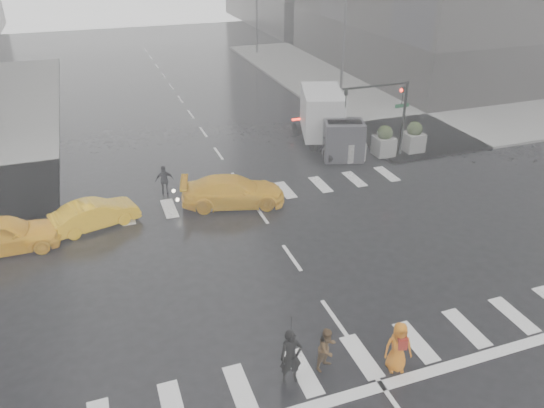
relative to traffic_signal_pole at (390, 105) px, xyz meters
name	(u,v)px	position (x,y,z in m)	size (l,w,h in m)	color
ground	(292,258)	(-9.01, -8.01, -3.22)	(120.00, 120.00, 0.00)	black
sidewalk_ne	(439,97)	(10.49, 9.49, -3.14)	(35.00, 35.00, 0.15)	gray
road_markings	(292,258)	(-9.01, -8.01, -3.21)	(18.00, 48.00, 0.01)	silver
traffic_signal_pole	(390,105)	(0.00, 0.00, 0.00)	(4.45, 0.42, 4.50)	black
street_lamp_near	(342,40)	(1.86, 9.99, 1.73)	(2.15, 0.22, 9.00)	#59595B
street_lamp_far	(255,5)	(1.86, 29.99, 1.73)	(2.15, 0.22, 9.00)	#59595B
planter_west	(353,146)	(-2.01, 0.19, -2.23)	(1.10, 1.10, 1.80)	gray
planter_mid	(384,141)	(-0.01, 0.19, -2.23)	(1.10, 1.10, 1.80)	gray
planter_east	(414,137)	(1.99, 0.19, -2.23)	(1.10, 1.10, 1.80)	gray
pedestrian_black	(291,340)	(-11.49, -14.16, -1.65)	(1.05, 1.07, 2.43)	black
pedestrian_brown	(327,349)	(-10.24, -14.03, -2.48)	(0.72, 0.56, 1.47)	#4B331A
pedestrian_orange	(398,347)	(-8.26, -14.81, -2.35)	(0.97, 0.78, 1.72)	#C9680E
pedestrian_far_a	(165,180)	(-12.90, -0.38, -2.44)	(0.92, 0.56, 1.56)	black
pedestrian_far_b	(327,148)	(-3.34, 0.81, -2.40)	(1.05, 0.58, 1.63)	black
taxi_front	(2,235)	(-20.12, -3.46, -2.44)	(1.83, 4.53, 1.55)	#FEB40D
taxi_mid	(95,214)	(-16.41, -2.63, -2.58)	(1.34, 3.84, 1.27)	#FEB40D
taxi_rear	(233,191)	(-9.96, -2.64, -2.50)	(2.02, 4.39, 1.44)	#FEB40D
box_truck	(327,119)	(-2.44, 2.87, -1.46)	(2.32, 6.18, 3.28)	silver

